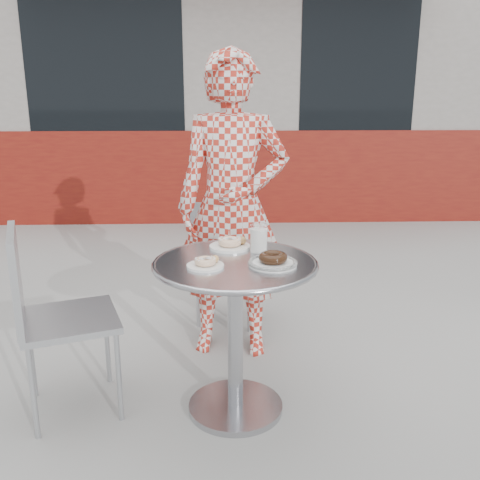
{
  "coord_description": "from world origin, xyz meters",
  "views": [
    {
      "loc": [
        -0.03,
        -2.12,
        1.41
      ],
      "look_at": [
        0.05,
        0.11,
        0.78
      ],
      "focal_mm": 40.0,
      "sensor_mm": 36.0,
      "label": 1
    }
  ],
  "objects_px": {
    "bistro_table": "(235,300)",
    "plate_near": "(206,263)",
    "seated_person": "(232,207)",
    "milk_cup": "(259,239)",
    "chair_left": "(69,356)",
    "plate_far": "(230,244)",
    "chair_far": "(229,284)",
    "plate_checker": "(273,261)"
  },
  "relations": [
    {
      "from": "bistro_table",
      "to": "plate_near",
      "type": "distance_m",
      "value": 0.24
    },
    {
      "from": "seated_person",
      "to": "milk_cup",
      "type": "distance_m",
      "value": 0.5
    },
    {
      "from": "chair_left",
      "to": "plate_far",
      "type": "relative_size",
      "value": 4.61
    },
    {
      "from": "milk_cup",
      "to": "chair_far",
      "type": "bearing_deg",
      "value": 98.09
    },
    {
      "from": "plate_far",
      "to": "milk_cup",
      "type": "relative_size",
      "value": 1.47
    },
    {
      "from": "bistro_table",
      "to": "chair_far",
      "type": "distance_m",
      "value": 1.05
    },
    {
      "from": "bistro_table",
      "to": "milk_cup",
      "type": "bearing_deg",
      "value": 51.96
    },
    {
      "from": "plate_far",
      "to": "milk_cup",
      "type": "bearing_deg",
      "value": -26.19
    },
    {
      "from": "plate_far",
      "to": "plate_checker",
      "type": "height_order",
      "value": "plate_checker"
    },
    {
      "from": "chair_left",
      "to": "seated_person",
      "type": "bearing_deg",
      "value": -71.62
    },
    {
      "from": "chair_far",
      "to": "milk_cup",
      "type": "bearing_deg",
      "value": 112.61
    },
    {
      "from": "milk_cup",
      "to": "bistro_table",
      "type": "bearing_deg",
      "value": -128.04
    },
    {
      "from": "chair_far",
      "to": "plate_far",
      "type": "height_order",
      "value": "chair_far"
    },
    {
      "from": "chair_far",
      "to": "plate_far",
      "type": "relative_size",
      "value": 4.22
    },
    {
      "from": "plate_far",
      "to": "plate_near",
      "type": "distance_m",
      "value": 0.29
    },
    {
      "from": "seated_person",
      "to": "plate_checker",
      "type": "height_order",
      "value": "seated_person"
    },
    {
      "from": "seated_person",
      "to": "plate_checker",
      "type": "distance_m",
      "value": 0.7
    },
    {
      "from": "plate_far",
      "to": "plate_checker",
      "type": "relative_size",
      "value": 0.91
    },
    {
      "from": "seated_person",
      "to": "milk_cup",
      "type": "relative_size",
      "value": 12.79
    },
    {
      "from": "chair_far",
      "to": "plate_near",
      "type": "relative_size",
      "value": 5.12
    },
    {
      "from": "bistro_table",
      "to": "seated_person",
      "type": "distance_m",
      "value": 0.68
    },
    {
      "from": "seated_person",
      "to": "chair_left",
      "type": "bearing_deg",
      "value": -135.69
    },
    {
      "from": "seated_person",
      "to": "plate_near",
      "type": "height_order",
      "value": "seated_person"
    },
    {
      "from": "plate_checker",
      "to": "plate_near",
      "type": "bearing_deg",
      "value": -177.23
    },
    {
      "from": "plate_near",
      "to": "plate_checker",
      "type": "distance_m",
      "value": 0.28
    },
    {
      "from": "chair_far",
      "to": "seated_person",
      "type": "relative_size",
      "value": 0.48
    },
    {
      "from": "plate_near",
      "to": "milk_cup",
      "type": "distance_m",
      "value": 0.31
    },
    {
      "from": "bistro_table",
      "to": "milk_cup",
      "type": "relative_size",
      "value": 5.63
    },
    {
      "from": "bistro_table",
      "to": "plate_far",
      "type": "distance_m",
      "value": 0.28
    },
    {
      "from": "seated_person",
      "to": "plate_near",
      "type": "relative_size",
      "value": 10.55
    },
    {
      "from": "plate_checker",
      "to": "bistro_table",
      "type": "bearing_deg",
      "value": 160.72
    },
    {
      "from": "chair_far",
      "to": "plate_checker",
      "type": "height_order",
      "value": "chair_far"
    },
    {
      "from": "seated_person",
      "to": "milk_cup",
      "type": "bearing_deg",
      "value": -71.31
    },
    {
      "from": "bistro_table",
      "to": "plate_near",
      "type": "height_order",
      "value": "plate_near"
    },
    {
      "from": "chair_left",
      "to": "plate_near",
      "type": "relative_size",
      "value": 5.58
    },
    {
      "from": "seated_person",
      "to": "milk_cup",
      "type": "height_order",
      "value": "seated_person"
    },
    {
      "from": "plate_far",
      "to": "milk_cup",
      "type": "height_order",
      "value": "milk_cup"
    },
    {
      "from": "milk_cup",
      "to": "chair_left",
      "type": "bearing_deg",
      "value": -173.35
    },
    {
      "from": "plate_far",
      "to": "plate_checker",
      "type": "bearing_deg",
      "value": -56.26
    },
    {
      "from": "plate_far",
      "to": "plate_near",
      "type": "xyz_separation_m",
      "value": [
        -0.11,
        -0.27,
        -0.0
      ]
    },
    {
      "from": "chair_left",
      "to": "seated_person",
      "type": "xyz_separation_m",
      "value": [
        0.75,
        0.59,
        0.55
      ]
    },
    {
      "from": "plate_checker",
      "to": "milk_cup",
      "type": "xyz_separation_m",
      "value": [
        -0.05,
        0.19,
        0.04
      ]
    }
  ]
}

